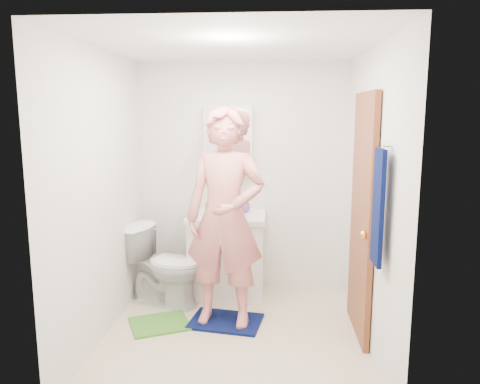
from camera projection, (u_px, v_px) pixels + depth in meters
name	position (u px, v px, depth m)	size (l,w,h in m)	color
floor	(234.00, 336.00, 4.02)	(2.20, 2.40, 0.02)	beige
ceiling	(234.00, 44.00, 3.61)	(2.20, 2.40, 0.02)	white
wall_back	(243.00, 177.00, 5.00)	(2.20, 0.02, 2.40)	silver
wall_front	(217.00, 236.00, 2.62)	(2.20, 0.02, 2.40)	silver
wall_left	(101.00, 196.00, 3.89)	(0.02, 2.40, 2.40)	silver
wall_right	(372.00, 199.00, 3.74)	(0.02, 2.40, 2.40)	silver
vanity_cabinet	(227.00, 257.00, 4.86)	(0.75, 0.55, 0.80)	white
countertop	(227.00, 217.00, 4.79)	(0.79, 0.59, 0.05)	white
sink_basin	(227.00, 216.00, 4.78)	(0.40, 0.40, 0.03)	white
faucet	(228.00, 205.00, 4.95)	(0.03, 0.03, 0.12)	silver
medicine_cabinet	(228.00, 140.00, 4.88)	(0.50, 0.12, 0.70)	white
mirror_panel	(228.00, 140.00, 4.82)	(0.46, 0.01, 0.66)	white
door	(362.00, 216.00, 3.92)	(0.05, 0.80, 2.05)	brown
door_knob	(364.00, 235.00, 3.62)	(0.07, 0.07, 0.07)	gold
towel	(378.00, 207.00, 3.18)	(0.03, 0.24, 0.80)	#060F40
towel_hook	(388.00, 145.00, 3.10)	(0.02, 0.02, 0.06)	silver
toilet	(165.00, 265.00, 4.62)	(0.44, 0.77, 0.79)	white
bath_mat	(226.00, 321.00, 4.24)	(0.63, 0.45, 0.02)	#060F40
green_rug	(160.00, 324.00, 4.20)	(0.50, 0.43, 0.02)	#46882D
soap_dispenser	(212.00, 206.00, 4.71)	(0.09, 0.10, 0.21)	#AC6B50
toothbrush_cup	(245.00, 208.00, 4.90)	(0.12, 0.12, 0.09)	#82469B
man	(225.00, 218.00, 4.06)	(0.70, 0.46, 1.91)	#DF7F7D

